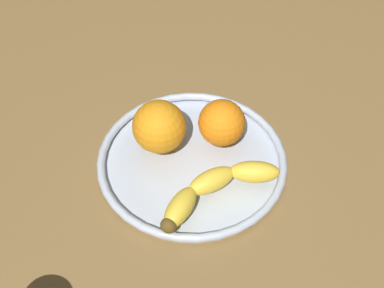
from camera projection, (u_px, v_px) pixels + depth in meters
ground_plane at (192, 173)px, 88.57cm from camera, size 131.43×131.43×4.00cm
fruit_bowl at (192, 161)px, 86.37cm from camera, size 28.19×28.19×1.80cm
banana at (214, 188)px, 80.05cm from camera, size 19.22×9.55×3.16cm
orange_center at (159, 127)px, 84.36cm from camera, size 7.91×7.91×7.91cm
orange_back_right at (222, 123)px, 85.50cm from camera, size 7.01×7.01×7.01cm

